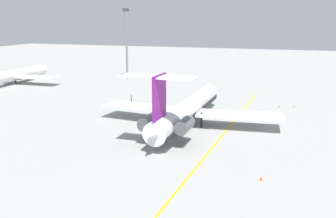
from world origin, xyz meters
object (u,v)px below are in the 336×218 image
at_px(safety_cone_nose, 261,178).
at_px(light_mast, 127,41).
at_px(main_jetliner, 186,110).
at_px(safety_cone_tail, 294,106).
at_px(ground_crew_near_nose, 158,95).
at_px(airliner_mid_left, 17,75).
at_px(ground_crew_near_tail, 131,98).
at_px(safety_cone_wingtip, 279,106).

relative_size(safety_cone_nose, light_mast, 0.02).
height_order(main_jetliner, safety_cone_tail, main_jetliner).
relative_size(ground_crew_near_nose, safety_cone_nose, 3.17).
bearing_deg(airliner_mid_left, ground_crew_near_nose, -100.96).
xyz_separation_m(ground_crew_near_tail, safety_cone_wingtip, (5.89, -34.81, -0.85)).
bearing_deg(ground_crew_near_tail, airliner_mid_left, 24.55).
height_order(ground_crew_near_tail, light_mast, light_mast).
height_order(ground_crew_near_tail, safety_cone_wingtip, ground_crew_near_tail).
height_order(airliner_mid_left, safety_cone_wingtip, airliner_mid_left).
distance_m(safety_cone_tail, light_mast, 62.21).
distance_m(ground_crew_near_nose, light_mast, 37.43).
height_order(airliner_mid_left, safety_cone_nose, airliner_mid_left).
distance_m(main_jetliner, ground_crew_near_tail, 24.91).
relative_size(main_jetliner, safety_cone_wingtip, 74.02).
bearing_deg(ground_crew_near_tail, safety_cone_tail, -128.12).
height_order(main_jetliner, safety_cone_nose, main_jetliner).
height_order(airliner_mid_left, light_mast, light_mast).
bearing_deg(light_mast, main_jetliner, -144.95).
relative_size(main_jetliner, safety_cone_tail, 74.02).
bearing_deg(main_jetliner, ground_crew_near_tail, 49.16).
bearing_deg(safety_cone_nose, ground_crew_near_nose, 34.73).
bearing_deg(light_mast, ground_crew_near_tail, -153.90).
distance_m(safety_cone_wingtip, safety_cone_tail, 3.32).
bearing_deg(safety_cone_tail, ground_crew_near_nose, 92.21).
bearing_deg(light_mast, airliner_mid_left, 123.82).
relative_size(main_jetliner, ground_crew_near_tail, 22.95).
bearing_deg(safety_cone_wingtip, ground_crew_near_nose, 90.68).
xyz_separation_m(airliner_mid_left, safety_cone_wingtip, (-8.31, -80.76, -2.43)).
height_order(main_jetliner, light_mast, light_mast).
bearing_deg(ground_crew_near_nose, ground_crew_near_tail, -112.76).
height_order(ground_crew_near_nose, ground_crew_near_tail, ground_crew_near_tail).
xyz_separation_m(safety_cone_nose, safety_cone_tail, (44.30, -3.32, 0.00)).
bearing_deg(safety_cone_tail, airliner_mid_left, 84.97).
distance_m(ground_crew_near_nose, safety_cone_nose, 52.35).
bearing_deg(main_jetliner, ground_crew_near_nose, 32.65).
distance_m(airliner_mid_left, light_mast, 36.77).
bearing_deg(safety_cone_nose, safety_cone_tail, -4.28).
xyz_separation_m(main_jetliner, safety_cone_nose, (-21.11, -16.03, -2.97)).
distance_m(main_jetliner, airliner_mid_left, 71.48).
bearing_deg(airliner_mid_left, safety_cone_wingtip, -97.16).
xyz_separation_m(ground_crew_near_nose, light_mast, (28.34, 21.45, 11.74)).
bearing_deg(ground_crew_near_tail, light_mast, -22.18).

